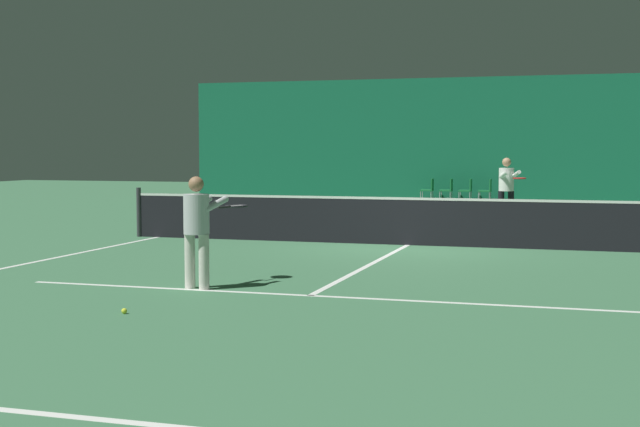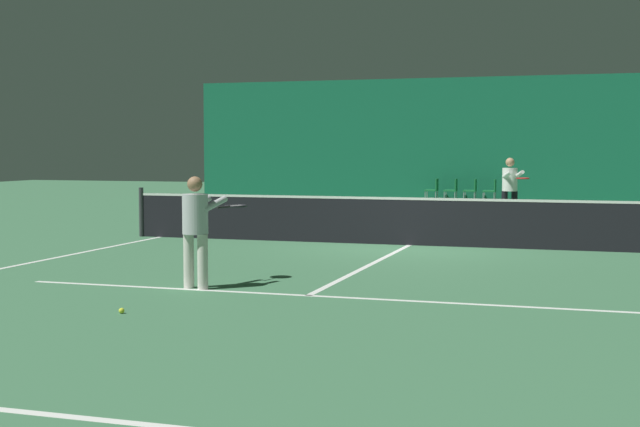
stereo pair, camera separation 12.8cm
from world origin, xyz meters
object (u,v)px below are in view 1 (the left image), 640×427
courtside_chair_1 (448,189)px  tennis_ball (124,311)px  player_far (507,185)px  courtside_chair_2 (467,189)px  player_near (199,223)px  courtside_chair_3 (487,189)px  courtside_chair_0 (429,188)px  tennis_net (408,220)px

courtside_chair_1 → tennis_ball: 22.95m
player_far → courtside_chair_2: 8.95m
player_near → courtside_chair_1: bearing=12.2°
courtside_chair_3 → player_far: bearing=9.6°
courtside_chair_0 → tennis_ball: 22.96m
courtside_chair_0 → courtside_chair_2: same height
player_near → courtside_chair_0: (-0.54, 20.96, -0.41)m
tennis_net → courtside_chair_3: tennis_net is taller
tennis_ball → courtside_chair_2: bearing=87.8°
courtside_chair_1 → tennis_ball: size_ratio=12.73×
player_far → tennis_net: bearing=-36.5°
courtside_chair_0 → courtside_chair_1: (0.69, 0.00, 0.00)m
tennis_net → player_far: 6.20m
player_far → tennis_ball: bearing=-35.7°
courtside_chair_3 → courtside_chair_0: bearing=-90.0°
tennis_net → courtside_chair_1: size_ratio=14.29×
courtside_chair_1 → tennis_ball: (-0.19, -22.95, -0.45)m
player_near → player_far: player_far is taller
tennis_net → courtside_chair_2: tennis_net is taller
courtside_chair_2 → courtside_chair_3: size_ratio=1.00×
player_far → courtside_chair_3: size_ratio=2.00×
player_near → courtside_chair_1: player_near is taller
player_near → courtside_chair_2: (0.85, 20.96, -0.41)m
player_far → courtside_chair_0: player_far is taller
courtside_chair_0 → courtside_chair_1: bearing=90.0°
player_far → courtside_chair_0: (-3.56, 8.67, -0.49)m
player_far → courtside_chair_1: bearing=174.6°
courtside_chair_3 → courtside_chair_1: bearing=-90.0°
player_far → courtside_chair_2: size_ratio=2.00×
player_far → courtside_chair_2: (-2.17, 8.67, -0.49)m
courtside_chair_1 → courtside_chair_3: 1.39m
courtside_chair_0 → tennis_ball: courtside_chair_0 is taller
player_far → tennis_ball: player_far is taller
tennis_net → tennis_ball: bearing=-101.5°
player_far → courtside_chair_1: size_ratio=2.00×
courtside_chair_0 → courtside_chair_3: size_ratio=1.00×
player_near → tennis_ball: player_near is taller
courtside_chair_1 → courtside_chair_3: size_ratio=1.00×
courtside_chair_1 → courtside_chair_3: bearing=90.0°
courtside_chair_2 → courtside_chair_3: 0.69m
courtside_chair_2 → courtside_chair_0: bearing=-90.0°
courtside_chair_1 → player_far: bearing=18.3°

